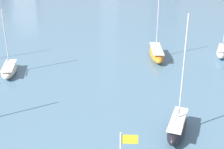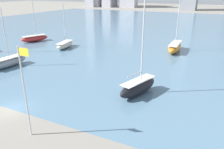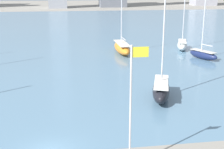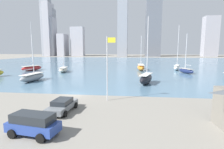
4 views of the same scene
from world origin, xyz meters
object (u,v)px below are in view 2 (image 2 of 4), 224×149
object	(u,v)px
flag_pole	(25,89)
sailboat_red	(35,38)
sailboat_gray	(7,62)
sailboat_cream	(65,45)
sailboat_orange	(175,47)
sailboat_black	(138,86)

from	to	relation	value
flag_pole	sailboat_red	world-z (taller)	sailboat_red
flag_pole	sailboat_red	size ratio (longest dim) A/B	0.55
flag_pole	sailboat_gray	world-z (taller)	sailboat_gray
sailboat_cream	sailboat_orange	bearing A→B (deg)	8.41
sailboat_cream	sailboat_red	xyz separation A→B (m)	(-12.48, 2.45, 0.14)
sailboat_red	flag_pole	bearing A→B (deg)	-23.80
sailboat_black	sailboat_orange	bearing A→B (deg)	108.29
sailboat_cream	sailboat_orange	world-z (taller)	sailboat_orange
sailboat_red	sailboat_orange	xyz separation A→B (m)	(38.07, 5.98, 0.09)
sailboat_orange	sailboat_gray	bearing A→B (deg)	-136.99
flag_pole	sailboat_orange	xyz separation A→B (m)	(6.52, 38.92, -3.92)
sailboat_orange	sailboat_black	world-z (taller)	sailboat_black
sailboat_red	sailboat_gray	bearing A→B (deg)	-35.99
sailboat_red	sailboat_orange	world-z (taller)	sailboat_red
sailboat_gray	sailboat_black	world-z (taller)	sailboat_black
flag_pole	sailboat_black	bearing A→B (deg)	64.23
sailboat_black	sailboat_cream	bearing A→B (deg)	164.53
sailboat_cream	sailboat_black	size ratio (longest dim) A/B	0.77
sailboat_red	sailboat_gray	size ratio (longest dim) A/B	1.55
sailboat_gray	sailboat_black	bearing A→B (deg)	4.13
sailboat_red	sailboat_orange	size ratio (longest dim) A/B	1.37
sailboat_gray	sailboat_red	bearing A→B (deg)	126.41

